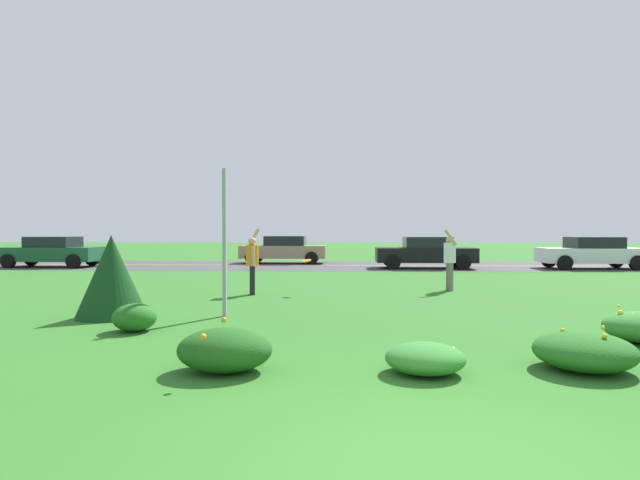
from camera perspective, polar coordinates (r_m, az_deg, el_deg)
The scene contains 16 objects.
ground_plane at distance 14.78m, azimuth 5.25°, elevation -5.73°, with size 120.00×120.00×0.00m, color #2D6B23.
highway_strip at distance 25.84m, azimuth 4.20°, elevation -2.82°, with size 120.00×7.32×0.01m, color #424244.
highway_center_stripe at distance 25.84m, azimuth 4.20°, elevation -2.81°, with size 120.00×0.16×0.00m, color yellow.
daylily_clump_near_camera at distance 6.60m, azimuth 11.48°, elevation -12.62°, with size 0.98×0.91×0.37m.
daylily_clump_mid_center at distance 7.39m, azimuth 27.03°, elevation -10.82°, with size 1.23×1.19×0.51m.
daylily_clump_front_center at distance 6.65m, azimuth -10.42°, elevation -11.78°, with size 1.18×1.08×0.59m.
daylily_clump_front_right at distance 9.61m, azimuth -19.70°, elevation -8.01°, with size 0.75×0.73×0.48m.
sign_post_near_path at distance 10.69m, azimuth -10.44°, elevation -0.28°, with size 0.07×0.10×3.00m.
evergreen_shrub_side at distance 11.25m, azimuth -21.93°, elevation -3.69°, with size 1.39×1.39×1.65m, color #143D19.
person_thrower_orange_shirt at distance 14.20m, azimuth -7.44°, elevation -2.23°, with size 0.35×0.53×1.80m.
person_catcher_white_shirt at distance 15.52m, azimuth 14.05°, elevation -1.90°, with size 0.41×0.54×1.80m.
frisbee_orange at distance 14.12m, azimuth -1.50°, elevation -2.30°, with size 0.27×0.26×0.12m.
car_white_leftmost at distance 26.62m, azimuth 27.70°, elevation -1.23°, with size 4.50×2.00×1.45m.
car_black_center_left at distance 24.43m, azimuth 11.53°, elevation -1.33°, with size 4.50×2.00×1.45m.
car_tan_center_right at distance 27.63m, azimuth -3.98°, elevation -1.04°, with size 4.50×2.00×1.45m.
car_dark_green_rightmost at distance 27.92m, azimuth -27.36°, elevation -1.13°, with size 4.50×2.00×1.45m.
Camera 1 is at (-0.63, -3.56, 1.74)m, focal length 29.13 mm.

